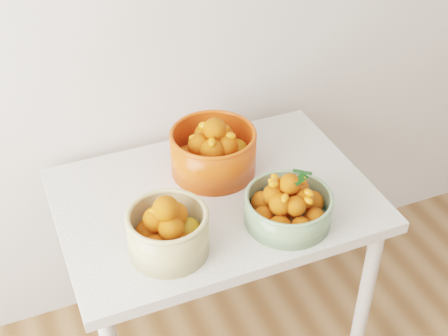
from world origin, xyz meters
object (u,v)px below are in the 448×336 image
at_px(table, 215,217).
at_px(bowl_orange, 213,151).
at_px(bowl_green, 288,206).
at_px(bowl_cream, 168,231).

xyz_separation_m(table, bowl_orange, (0.05, 0.12, 0.18)).
height_order(table, bowl_green, bowl_green).
bearing_deg(bowl_orange, bowl_cream, -130.37).
xyz_separation_m(table, bowl_cream, (-0.21, -0.18, 0.17)).
distance_m(table, bowl_orange, 0.22).
bearing_deg(table, bowl_cream, -139.71).
relative_size(table, bowl_cream, 3.53).
bearing_deg(bowl_cream, bowl_orange, 49.63).
distance_m(bowl_cream, bowl_orange, 0.40).
distance_m(table, bowl_green, 0.30).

